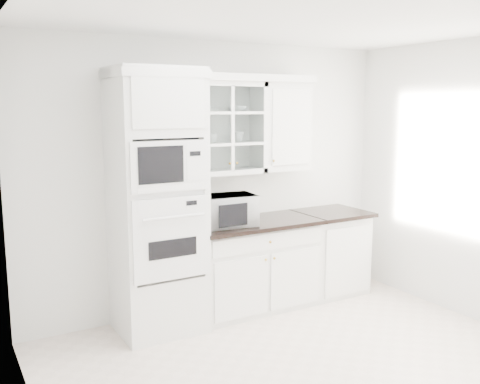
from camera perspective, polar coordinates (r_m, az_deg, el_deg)
ground at (r=4.44m, az=8.33°, el=-18.61°), size 4.00×3.50×0.01m
room_shell at (r=4.28m, az=5.32°, el=5.28°), size 4.00×3.50×2.70m
oven_column at (r=4.88m, az=-8.81°, el=-1.17°), size 0.76×0.68×2.40m
base_cabinet_run at (r=5.52m, az=1.38°, el=-7.71°), size 1.32×0.67×0.92m
extra_base_cabinet at (r=6.08m, az=9.51°, el=-6.23°), size 0.72×0.67×0.92m
upper_cabinet_glass at (r=5.28m, az=-1.68°, el=6.83°), size 0.80×0.33×0.90m
upper_cabinet_solid at (r=5.63m, az=4.43°, el=6.96°), size 0.55×0.33×0.90m
crown_molding at (r=5.21m, az=-2.61°, el=12.13°), size 2.14×0.38×0.07m
countertop_microwave at (r=5.17m, az=-1.37°, el=-1.93°), size 0.56×0.48×0.30m
bowl_a at (r=5.21m, az=-3.31°, el=8.82°), size 0.25×0.25×0.05m
bowl_b at (r=5.34m, az=-0.26°, el=8.88°), size 0.18×0.18×0.06m
cup_a at (r=5.23m, az=-3.08°, el=5.78°), size 0.14×0.14×0.09m
cup_b at (r=5.35m, az=-0.17°, el=5.92°), size 0.11×0.11×0.10m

